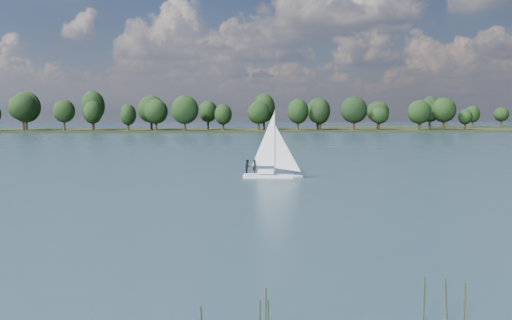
{
  "coord_description": "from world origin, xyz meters",
  "views": [
    {
      "loc": [
        1.94,
        -27.83,
        7.69
      ],
      "look_at": [
        4.98,
        34.62,
        2.5
      ],
      "focal_mm": 40.0,
      "sensor_mm": 36.0,
      "label": 1
    }
  ],
  "objects": [
    {
      "name": "ground",
      "position": [
        0.0,
        100.0,
        0.0
      ],
      "size": [
        700.0,
        700.0,
        0.0
      ],
      "primitive_type": "plane",
      "color": "#233342",
      "rests_on": "ground"
    },
    {
      "name": "treeline",
      "position": [
        -5.32,
        208.6,
        8.14
      ],
      "size": [
        562.88,
        73.87,
        18.15
      ],
      "color": "black",
      "rests_on": "ground"
    },
    {
      "name": "sailboat",
      "position": [
        6.73,
        39.25,
        2.35
      ],
      "size": [
        6.59,
        2.74,
        8.42
      ],
      "rotation": [
        0.0,
        0.0,
        -0.15
      ],
      "color": "white",
      "rests_on": "ground"
    },
    {
      "name": "reeds",
      "position": [
        0.71,
        -9.44,
        0.9
      ],
      "size": [
        61.28,
        11.07,
        2.35
      ],
      "color": "#283316",
      "rests_on": "ground"
    },
    {
      "name": "far_shore",
      "position": [
        0.0,
        212.0,
        0.0
      ],
      "size": [
        660.0,
        40.0,
        1.5
      ],
      "primitive_type": "cube",
      "color": "black",
      "rests_on": "ground"
    }
  ]
}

